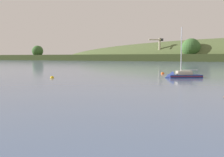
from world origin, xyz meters
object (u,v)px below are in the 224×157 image
Objects in this scene: dockside_crane at (159,50)px; mooring_buoy_foreground at (52,78)px; sailboat_far_left at (180,77)px; mooring_buoy_midchannel at (163,74)px.

dockside_crane reaches higher than mooring_buoy_foreground.
sailboat_far_left is 12.92× the size of mooring_buoy_foreground.
dockside_crane is 197.41m from sailboat_far_left.
mooring_buoy_foreground is 23.72m from mooring_buoy_midchannel.
mooring_buoy_midchannel is (12.54, 20.14, -0.00)m from mooring_buoy_foreground.
sailboat_far_left is at bearing 31.83° from mooring_buoy_foreground.
mooring_buoy_foreground is 0.92× the size of mooring_buoy_midchannel.
mooring_buoy_midchannel is at bearing -86.92° from sailboat_far_left.
mooring_buoy_foreground is at bearing 64.65° from dockside_crane.
sailboat_far_left is (73.42, -183.00, -9.48)m from dockside_crane.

